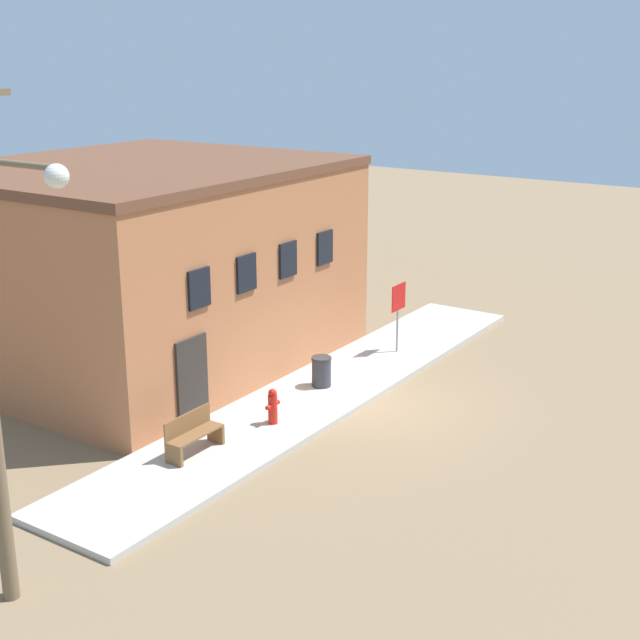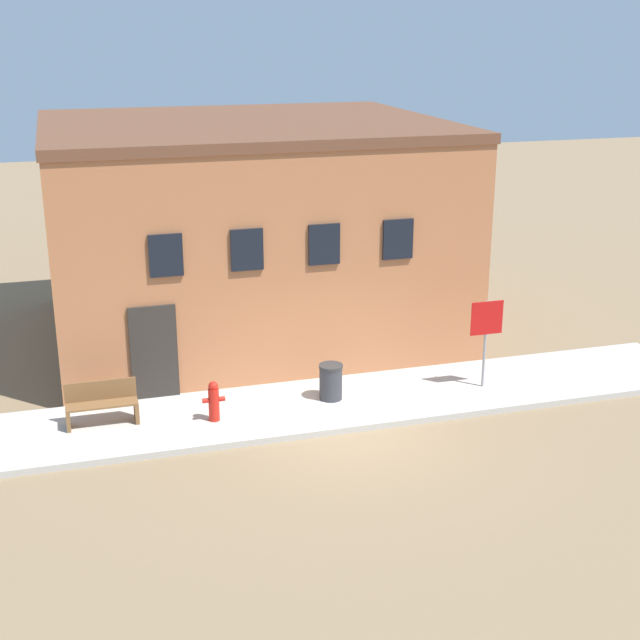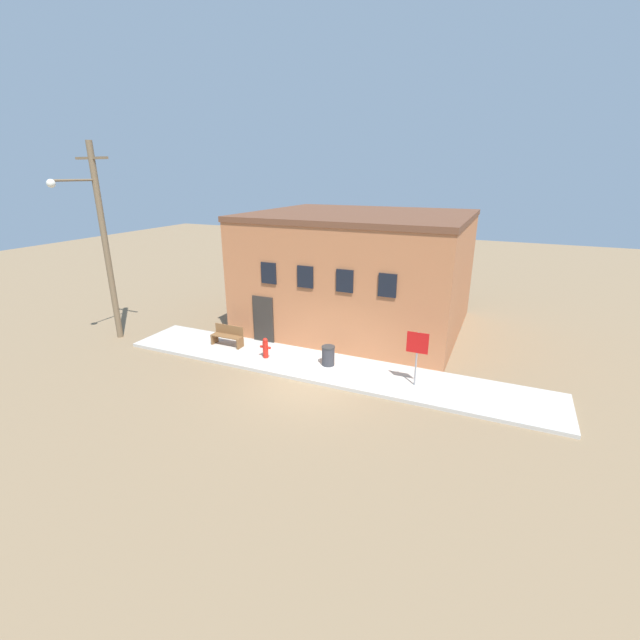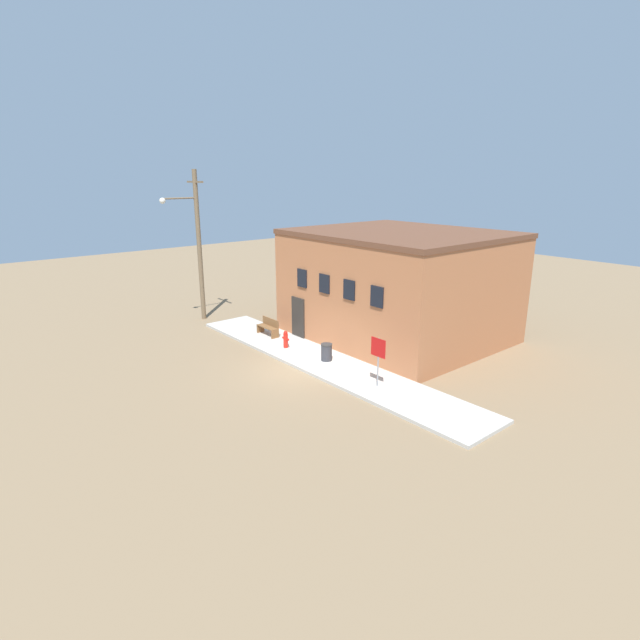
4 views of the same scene
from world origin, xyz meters
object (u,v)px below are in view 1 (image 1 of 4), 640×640
object	(u,v)px
stop_sign	(398,304)
trash_bin	(321,371)
fire_hydrant	(273,406)
bench	(193,434)

from	to	relation	value
stop_sign	trash_bin	distance (m)	3.60
fire_hydrant	bench	xyz separation A→B (m)	(-2.19, 0.49, -0.00)
stop_sign	bench	world-z (taller)	stop_sign
fire_hydrant	stop_sign	size ratio (longest dim) A/B	0.43
fire_hydrant	trash_bin	size ratio (longest dim) A/B	1.09
fire_hydrant	trash_bin	distance (m)	2.62
trash_bin	stop_sign	bearing A→B (deg)	-5.06
stop_sign	trash_bin	world-z (taller)	stop_sign
stop_sign	trash_bin	size ratio (longest dim) A/B	2.54
stop_sign	fire_hydrant	bearing A→B (deg)	-179.31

